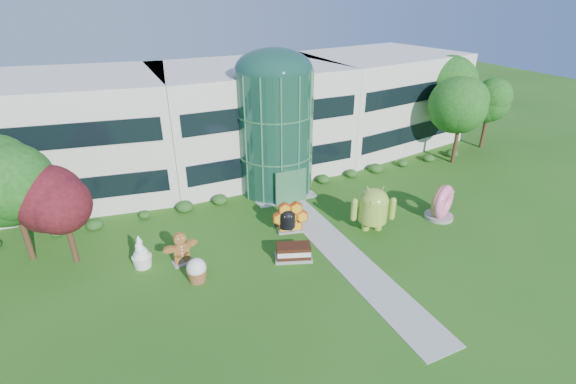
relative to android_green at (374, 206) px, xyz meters
name	(u,v)px	position (x,y,z in m)	size (l,w,h in m)	color
ground	(353,263)	(-3.44, -2.90, -1.84)	(140.00, 140.00, 0.00)	#215114
building	(249,117)	(-3.44, 15.10, 2.81)	(46.00, 15.00, 9.30)	beige
atrium	(275,133)	(-3.44, 9.10, 3.06)	(6.00, 6.00, 9.80)	#194738
walkway	(336,247)	(-3.44, -0.90, -1.82)	(2.40, 20.00, 0.04)	#9E9E93
tree_red	(66,219)	(-18.94, 4.60, 1.16)	(4.00, 4.00, 6.00)	#3F0C14
trees_backdrop	(270,137)	(-3.44, 10.10, 2.36)	(52.00, 8.00, 8.40)	#124813
android_green	(374,206)	(0.00, 0.00, 0.00)	(3.24, 2.16, 3.67)	#8BAF38
android_black	(287,218)	(-5.53, 2.24, -0.79)	(1.84, 1.23, 2.09)	black
donut	(441,202)	(5.49, -0.76, -0.50)	(2.57, 1.23, 2.67)	pink
gingerbread	(181,248)	(-12.98, 1.62, -0.74)	(2.37, 0.91, 2.19)	brown
ice_cream_sandwich	(294,252)	(-6.56, -0.93, -1.32)	(2.31, 1.16, 1.03)	black
honeycomb	(290,218)	(-5.30, 2.21, -0.82)	(2.60, 0.93, 2.04)	gold
froyo	(141,251)	(-15.25, 2.29, -0.75)	(1.26, 1.26, 2.17)	white
cupcake	(197,270)	(-12.56, -0.49, -1.10)	(1.23, 1.23, 1.48)	white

